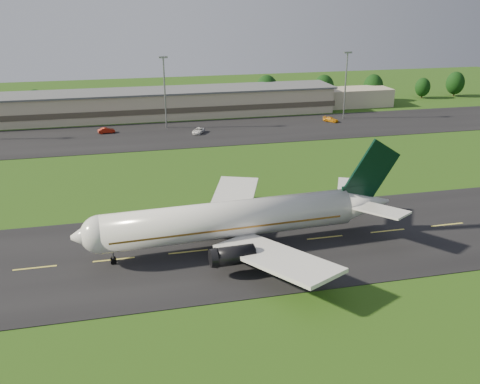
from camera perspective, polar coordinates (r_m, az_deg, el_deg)
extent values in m
plane|color=#1E4511|center=(81.68, -5.53, -6.43)|extent=(360.00, 360.00, 0.00)
cube|color=black|center=(81.66, -5.54, -6.40)|extent=(220.00, 30.00, 0.10)
cube|color=black|center=(149.22, -9.44, 5.94)|extent=(260.00, 30.00, 0.10)
cylinder|color=white|center=(80.61, -1.12, -2.94)|extent=(38.24, 7.61, 5.60)
sphere|color=white|center=(78.28, -14.70, -4.40)|extent=(5.60, 5.60, 5.60)
cone|color=white|center=(78.30, -16.17, -4.54)|extent=(4.28, 5.58, 5.38)
cone|color=white|center=(88.71, 13.05, -1.24)|extent=(9.28, 5.96, 5.49)
cube|color=brown|center=(80.63, -1.46, -3.21)|extent=(35.25, 7.49, 0.28)
cube|color=black|center=(78.05, -15.18, -4.07)|extent=(2.16, 3.10, 0.65)
cube|color=white|center=(72.75, 3.87, -7.02)|extent=(14.86, 20.08, 2.20)
cube|color=white|center=(91.84, -0.81, -0.93)|extent=(13.32, 20.22, 2.20)
cube|color=white|center=(84.40, 14.71, -1.87)|extent=(7.81, 9.35, 0.91)
cube|color=white|center=(92.48, 11.61, 0.37)|extent=(7.21, 9.40, 0.91)
cube|color=black|center=(87.38, 12.28, -0.25)|extent=(5.02, 0.81, 3.00)
cube|color=black|center=(87.36, 13.91, 2.18)|extent=(9.44, 0.95, 10.55)
cylinder|color=black|center=(74.09, -0.60, -6.78)|extent=(5.74, 2.99, 2.70)
cylinder|color=black|center=(88.17, -3.42, -2.19)|extent=(5.74, 2.99, 2.70)
cube|color=tan|center=(171.74, -10.14, 9.16)|extent=(120.00, 15.00, 8.00)
cube|color=#4C4438|center=(171.90, -10.12, 8.90)|extent=(121.00, 15.40, 1.60)
cube|color=#595B60|center=(171.00, -10.23, 10.52)|extent=(122.00, 16.00, 0.50)
cube|color=tan|center=(190.79, 11.61, 9.87)|extent=(28.00, 11.00, 6.00)
cylinder|color=gray|center=(155.31, -8.02, 10.35)|extent=(0.44, 0.44, 20.00)
cube|color=gray|center=(153.88, -8.21, 14.05)|extent=(2.40, 1.20, 0.50)
cylinder|color=gray|center=(169.37, 11.17, 11.00)|extent=(0.44, 0.44, 20.00)
cube|color=gray|center=(168.07, 11.42, 14.39)|extent=(2.40, 1.20, 0.50)
cylinder|color=black|center=(182.25, -20.82, 7.94)|extent=(0.56, 0.56, 2.70)
ellipsoid|color=black|center=(181.64, -20.95, 8.96)|extent=(6.31, 6.31, 7.88)
cylinder|color=black|center=(189.15, 2.85, 9.74)|extent=(0.56, 0.56, 3.25)
ellipsoid|color=black|center=(188.44, 2.88, 10.93)|extent=(7.59, 7.59, 9.49)
cylinder|color=black|center=(196.02, 8.87, 9.88)|extent=(0.56, 0.56, 3.07)
ellipsoid|color=black|center=(195.37, 8.93, 10.96)|extent=(7.17, 7.17, 8.96)
cylinder|color=black|center=(202.26, 13.93, 9.85)|extent=(0.56, 0.56, 3.00)
ellipsoid|color=black|center=(201.65, 14.02, 10.87)|extent=(7.01, 7.01, 8.76)
cylinder|color=black|center=(212.80, 18.81, 9.78)|extent=(0.56, 0.56, 2.35)
ellipsoid|color=black|center=(212.34, 18.90, 10.54)|extent=(5.49, 5.49, 6.86)
cylinder|color=black|center=(220.77, 21.86, 9.83)|extent=(0.56, 0.56, 2.89)
ellipsoid|color=black|center=(220.23, 21.98, 10.73)|extent=(6.75, 6.75, 8.44)
imported|color=maroon|center=(154.21, -14.06, 6.39)|extent=(4.78, 2.29, 1.51)
imported|color=white|center=(150.03, -4.46, 6.54)|extent=(4.48, 5.69, 1.44)
imported|color=orange|center=(165.52, 9.67, 7.63)|extent=(4.61, 4.94, 1.40)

